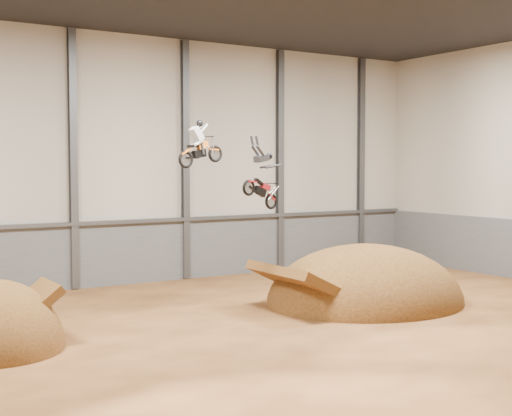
# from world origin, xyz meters

# --- Properties ---
(floor) EXTENTS (40.00, 40.00, 0.00)m
(floor) POSITION_xyz_m (0.00, 0.00, 0.00)
(floor) COLOR #543016
(floor) RESTS_ON ground
(back_wall) EXTENTS (40.00, 0.10, 14.00)m
(back_wall) POSITION_xyz_m (0.00, 15.00, 7.00)
(back_wall) COLOR #B8B1A3
(back_wall) RESTS_ON ground
(lower_band_back) EXTENTS (39.80, 0.18, 3.50)m
(lower_band_back) POSITION_xyz_m (0.00, 14.90, 1.75)
(lower_band_back) COLOR #5B5D63
(lower_band_back) RESTS_ON ground
(steel_rail) EXTENTS (39.80, 0.35, 0.20)m
(steel_rail) POSITION_xyz_m (0.00, 14.75, 3.55)
(steel_rail) COLOR #47494F
(steel_rail) RESTS_ON lower_band_back
(steel_column_2) EXTENTS (0.40, 0.36, 13.90)m
(steel_column_2) POSITION_xyz_m (-3.33, 14.80, 7.00)
(steel_column_2) COLOR #47494F
(steel_column_2) RESTS_ON ground
(steel_column_3) EXTENTS (0.40, 0.36, 13.90)m
(steel_column_3) POSITION_xyz_m (3.33, 14.80, 7.00)
(steel_column_3) COLOR #47494F
(steel_column_3) RESTS_ON ground
(steel_column_4) EXTENTS (0.40, 0.36, 13.90)m
(steel_column_4) POSITION_xyz_m (10.00, 14.80, 7.00)
(steel_column_4) COLOR #47494F
(steel_column_4) RESTS_ON ground
(steel_column_5) EXTENTS (0.40, 0.36, 13.90)m
(steel_column_5) POSITION_xyz_m (16.67, 14.80, 7.00)
(steel_column_5) COLOR #47494F
(steel_column_5) RESTS_ON ground
(landing_ramp) EXTENTS (9.96, 8.81, 5.74)m
(landing_ramp) POSITION_xyz_m (7.41, 3.51, 0.00)
(landing_ramp) COLOR #432810
(landing_ramp) RESTS_ON ground
(fmx_rider_a) EXTENTS (2.81, 1.32, 2.51)m
(fmx_rider_a) POSITION_xyz_m (-0.46, 5.50, 7.78)
(fmx_rider_a) COLOR orange
(fmx_rider_b) EXTENTS (3.80, 1.66, 3.50)m
(fmx_rider_b) POSITION_xyz_m (1.08, 3.28, 6.36)
(fmx_rider_b) COLOR #AF1A24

